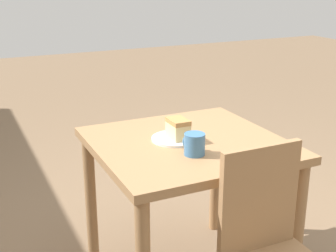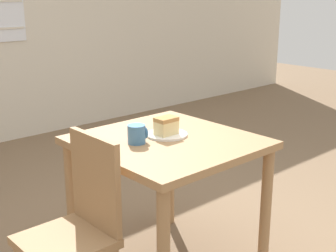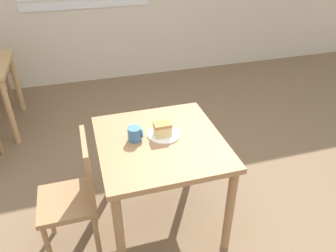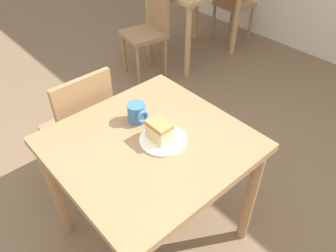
% 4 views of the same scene
% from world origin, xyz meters
% --- Properties ---
extents(dining_table_near, '(0.84, 0.88, 0.77)m').
position_xyz_m(dining_table_near, '(-0.07, 0.14, 0.65)').
color(dining_table_near, '#9E754C').
rests_on(dining_table_near, ground_plane).
extents(chair_near_window, '(0.37, 0.37, 0.91)m').
position_xyz_m(chair_near_window, '(-0.68, 0.08, 0.49)').
color(chair_near_window, '#9E754C').
rests_on(chair_near_window, ground_plane).
extents(plate, '(0.22, 0.22, 0.01)m').
position_xyz_m(plate, '(-0.03, 0.19, 0.78)').
color(plate, white).
rests_on(plate, dining_table_near).
extents(cake_slice, '(0.12, 0.08, 0.09)m').
position_xyz_m(cake_slice, '(-0.05, 0.18, 0.83)').
color(cake_slice, '#E5CC89').
rests_on(cake_slice, plate).
extents(coffee_mug, '(0.10, 0.09, 0.10)m').
position_xyz_m(coffee_mug, '(-0.23, 0.19, 0.82)').
color(coffee_mug, teal).
rests_on(coffee_mug, dining_table_near).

